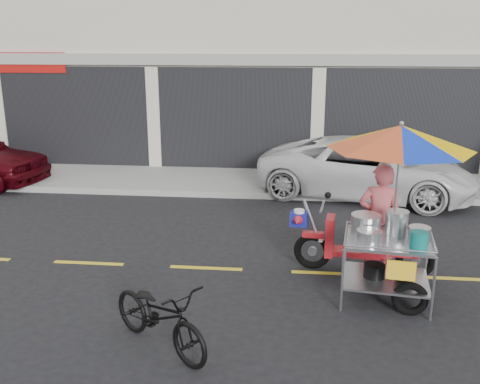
# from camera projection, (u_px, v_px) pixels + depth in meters

# --- Properties ---
(ground) EXTENTS (90.00, 90.00, 0.00)m
(ground) POSITION_uv_depth(u_px,v_px,m) (329.00, 273.00, 8.60)
(ground) COLOR black
(sidewalk) EXTENTS (45.00, 3.00, 0.15)m
(sidewalk) POSITION_uv_depth(u_px,v_px,m) (317.00, 181.00, 13.84)
(sidewalk) COLOR gray
(sidewalk) RESTS_ON ground
(shophouse_block) EXTENTS (36.00, 8.11, 10.40)m
(shophouse_block) POSITION_uv_depth(u_px,v_px,m) (404.00, 19.00, 17.27)
(shophouse_block) COLOR beige
(shophouse_block) RESTS_ON ground
(centerline) EXTENTS (42.00, 0.10, 0.01)m
(centerline) POSITION_uv_depth(u_px,v_px,m) (329.00, 273.00, 8.60)
(centerline) COLOR gold
(centerline) RESTS_ON ground
(white_pickup) EXTENTS (5.39, 3.41, 1.39)m
(white_pickup) POSITION_uv_depth(u_px,v_px,m) (367.00, 168.00, 12.61)
(white_pickup) COLOR silver
(white_pickup) RESTS_ON ground
(near_bicycle) EXTENTS (1.70, 1.51, 0.89)m
(near_bicycle) POSITION_uv_depth(u_px,v_px,m) (160.00, 315.00, 6.41)
(near_bicycle) COLOR black
(near_bicycle) RESTS_ON ground
(food_vendor_rig) EXTENTS (2.57, 2.29, 2.59)m
(food_vendor_rig) POSITION_uv_depth(u_px,v_px,m) (389.00, 185.00, 7.64)
(food_vendor_rig) COLOR black
(food_vendor_rig) RESTS_ON ground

